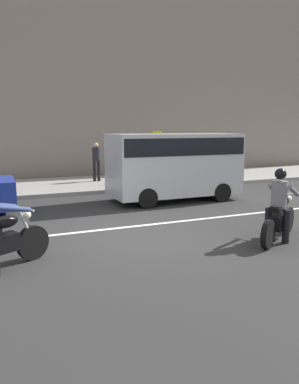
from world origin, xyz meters
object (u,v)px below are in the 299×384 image
at_px(parked_van_silver, 174,162).
at_px(pedestrian_bystander, 96,159).
at_px(motorcycle_with_rider_gray, 279,211).
at_px(street_sign_post, 157,150).

xyz_separation_m(parked_van_silver, pedestrian_bystander, (-1.52, 4.64, -0.19)).
relative_size(motorcycle_with_rider_gray, parked_van_silver, 0.42).
height_order(motorcycle_with_rider_gray, pedestrian_bystander, pedestrian_bystander).
bearing_deg(pedestrian_bystander, motorcycle_with_rider_gray, -80.76).
relative_size(motorcycle_with_rider_gray, pedestrian_bystander, 1.10).
height_order(motorcycle_with_rider_gray, street_sign_post, street_sign_post).
xyz_separation_m(motorcycle_with_rider_gray, parked_van_silver, (-0.06, 5.09, 0.66)).
bearing_deg(street_sign_post, pedestrian_bystander, 159.39).
bearing_deg(motorcycle_with_rider_gray, parked_van_silver, 90.69).
distance_m(parked_van_silver, street_sign_post, 3.83).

